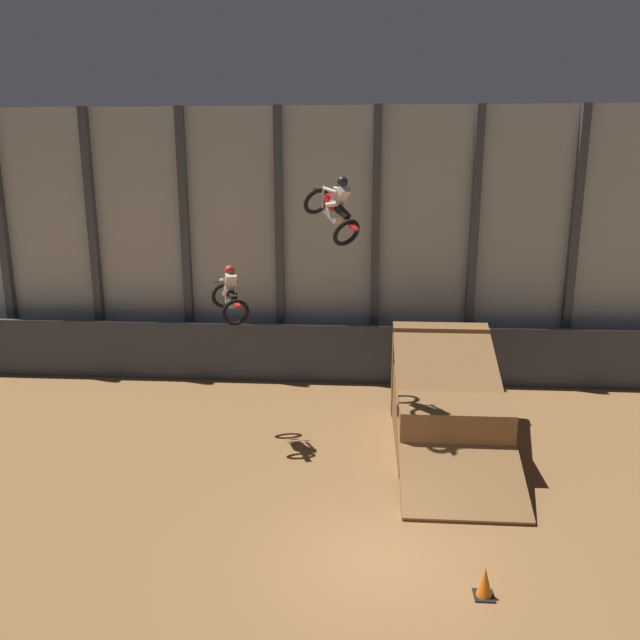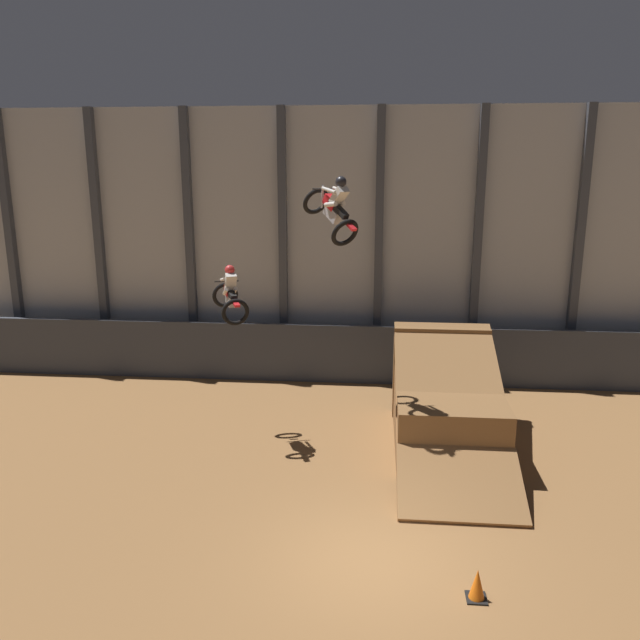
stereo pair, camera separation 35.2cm
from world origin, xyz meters
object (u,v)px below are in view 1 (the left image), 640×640
(dirt_ramp, at_px, (445,406))
(traffic_cone_near_ramp, at_px, (485,583))
(rider_bike_left_air, at_px, (230,296))
(rider_bike_right_air, at_px, (334,209))

(dirt_ramp, height_order, traffic_cone_near_ramp, dirt_ramp)
(dirt_ramp, height_order, rider_bike_left_air, rider_bike_left_air)
(dirt_ramp, bearing_deg, rider_bike_right_air, -158.71)
(traffic_cone_near_ramp, bearing_deg, rider_bike_left_air, 132.01)
(rider_bike_right_air, bearing_deg, rider_bike_left_air, 120.77)
(dirt_ramp, distance_m, traffic_cone_near_ramp, 6.62)
(rider_bike_left_air, relative_size, traffic_cone_near_ramp, 3.15)
(dirt_ramp, xyz_separation_m, traffic_cone_near_ramp, (-0.09, -6.59, -0.71))
(rider_bike_left_air, bearing_deg, dirt_ramp, -22.74)
(rider_bike_right_air, distance_m, traffic_cone_near_ramp, 8.70)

